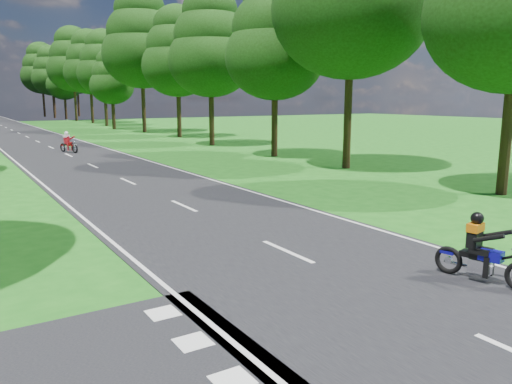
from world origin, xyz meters
TOP-DOWN VIEW (x-y plane):
  - ground at (0.00, 0.00)m, footprint 160.00×160.00m
  - main_road at (0.00, 50.00)m, footprint 7.00×140.00m
  - road_markings at (-0.14, 48.13)m, footprint 7.40×140.00m
  - treeline at (1.43, 60.06)m, footprint 40.00×115.35m
  - rider_near_blue at (2.10, -1.67)m, footprint 0.90×1.75m
  - rider_far_red at (0.38, 27.66)m, footprint 1.12×1.78m

SIDE VIEW (x-z plane):
  - ground at x=0.00m, z-range 0.00..0.00m
  - main_road at x=0.00m, z-range 0.00..0.02m
  - road_markings at x=-0.14m, z-range 0.02..0.03m
  - rider_near_blue at x=2.10m, z-range 0.02..1.41m
  - rider_far_red at x=0.38m, z-range 0.02..1.43m
  - treeline at x=1.43m, z-range 0.86..15.65m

